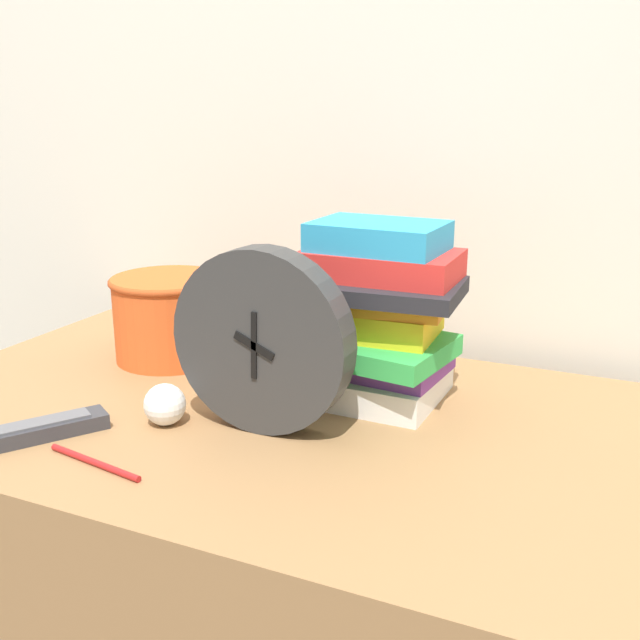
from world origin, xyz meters
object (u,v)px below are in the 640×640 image
at_px(book_stack, 374,318).
at_px(pen, 95,462).
at_px(desk_clock, 262,341).
at_px(crumpled_paper_ball, 165,404).
at_px(tv_remote, 37,431).
at_px(basket, 169,315).

xyz_separation_m(book_stack, pen, (-0.23, -0.33, -0.12)).
bearing_deg(desk_clock, crumpled_paper_ball, -161.98).
relative_size(tv_remote, crumpled_paper_ball, 3.04).
relative_size(basket, tv_remote, 1.11).
height_order(book_stack, tv_remote, book_stack).
bearing_deg(crumpled_paper_ball, desk_clock, 18.02).
bearing_deg(book_stack, pen, -124.14).
bearing_deg(crumpled_paper_ball, basket, 123.68).
xyz_separation_m(basket, crumpled_paper_ball, (0.15, -0.23, -0.05)).
distance_m(desk_clock, pen, 0.25).
relative_size(desk_clock, book_stack, 0.95).
bearing_deg(basket, tv_remote, -85.22).
bearing_deg(basket, desk_clock, -33.78).
bearing_deg(book_stack, tv_remote, -138.35).
relative_size(desk_clock, crumpled_paper_ball, 4.33).
xyz_separation_m(basket, pen, (0.14, -0.36, -0.07)).
height_order(book_stack, basket, book_stack).
bearing_deg(pen, crumpled_paper_ball, 87.14).
distance_m(basket, pen, 0.39).
distance_m(basket, crumpled_paper_ball, 0.28).
height_order(crumpled_paper_ball, pen, crumpled_paper_ball).
relative_size(tv_remote, pen, 1.15).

